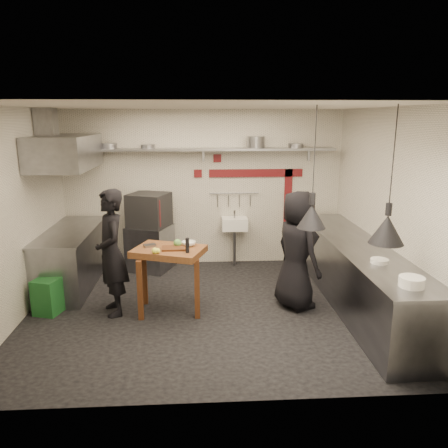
{
  "coord_description": "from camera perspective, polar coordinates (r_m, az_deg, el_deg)",
  "views": [
    {
      "loc": [
        -0.1,
        -5.76,
        2.66
      ],
      "look_at": [
        0.26,
        0.3,
        1.18
      ],
      "focal_mm": 35.0,
      "sensor_mm": 36.0,
      "label": 1
    }
  ],
  "objects": [
    {
      "name": "stock_pot",
      "position": [
        7.76,
        4.19,
        10.61
      ],
      "size": [
        0.39,
        0.39,
        0.2
      ],
      "primitive_type": "cylinder",
      "rotation": [
        0.0,
        0.0,
        0.3
      ],
      "color": "slate",
      "rests_on": "back_shelf"
    },
    {
      "name": "floor",
      "position": [
        6.34,
        -2.24,
        -11.05
      ],
      "size": [
        5.0,
        5.0,
        0.0
      ],
      "primitive_type": "plane",
      "color": "black",
      "rests_on": "ground"
    },
    {
      "name": "oven_glass",
      "position": [
        7.44,
        -10.17,
        1.35
      ],
      "size": [
        0.31,
        0.13,
        0.34
      ],
      "primitive_type": "cube",
      "rotation": [
        0.0,
        0.0,
        -0.38
      ],
      "color": "black",
      "rests_on": "oven_door"
    },
    {
      "name": "combi_oven",
      "position": [
        7.73,
        -9.76,
        1.83
      ],
      "size": [
        0.81,
        0.78,
        0.58
      ],
      "primitive_type": "cube",
      "rotation": [
        0.0,
        0.0,
        -0.38
      ],
      "color": "black",
      "rests_on": "oven_stand"
    },
    {
      "name": "green_bin",
      "position": [
        6.6,
        -22.03,
        -8.74
      ],
      "size": [
        0.4,
        0.4,
        0.5
      ],
      "primitive_type": "cube",
      "rotation": [
        0.0,
        0.0,
        -0.29
      ],
      "color": "#195822",
      "rests_on": "floor"
    },
    {
      "name": "extractor_hood",
      "position": [
        7.11,
        -19.99,
        8.82
      ],
      "size": [
        0.78,
        1.6,
        0.5
      ],
      "primitive_type": "cube",
      "color": "slate",
      "rests_on": "ceiling"
    },
    {
      "name": "shelf_bracket_right",
      "position": [
        8.11,
        11.01,
        8.97
      ],
      "size": [
        0.04,
        0.06,
        0.24
      ],
      "primitive_type": "cube",
      "color": "slate",
      "rests_on": "wall_back"
    },
    {
      "name": "veg_ball",
      "position": [
        6.07,
        -6.1,
        -2.49
      ],
      "size": [
        0.12,
        0.12,
        0.11
      ],
      "primitive_type": "sphere",
      "rotation": [
        0.0,
        0.0,
        0.09
      ],
      "color": "#5E9C46",
      "rests_on": "prep_table"
    },
    {
      "name": "lemon_b",
      "position": [
        5.8,
        -8.67,
        -3.48
      ],
      "size": [
        0.07,
        0.07,
        0.07
      ],
      "primitive_type": "sphere",
      "rotation": [
        0.0,
        0.0,
        -0.04
      ],
      "color": "#F0F040",
      "rests_on": "prep_table"
    },
    {
      "name": "red_band_horiz",
      "position": [
        7.97,
        4.2,
        6.65
      ],
      "size": [
        1.7,
        0.02,
        0.14
      ],
      "primitive_type": "cube",
      "color": "#5E1116",
      "rests_on": "wall_back"
    },
    {
      "name": "cutting_board",
      "position": [
        5.97,
        -6.57,
        -3.16
      ],
      "size": [
        0.33,
        0.24,
        0.02
      ],
      "primitive_type": "cube",
      "rotation": [
        0.0,
        0.0,
        0.04
      ],
      "color": "#522A14",
      "rests_on": "prep_table"
    },
    {
      "name": "prep_table",
      "position": [
        6.17,
        -7.1,
        -7.24
      ],
      "size": [
        1.08,
        0.91,
        0.92
      ],
      "primitive_type": null,
      "rotation": [
        0.0,
        0.0,
        -0.34
      ],
      "color": "brown",
      "rests_on": "floor"
    },
    {
      "name": "counter_left",
      "position": [
        7.45,
        -19.29,
        -4.32
      ],
      "size": [
        0.7,
        1.9,
        0.9
      ],
      "primitive_type": "cube",
      "color": "slate",
      "rests_on": "floor"
    },
    {
      "name": "wall_left",
      "position": [
        6.36,
        -25.5,
        0.97
      ],
      "size": [
        0.04,
        4.2,
        2.8
      ],
      "primitive_type": "cube",
      "color": "beige",
      "rests_on": "floor"
    },
    {
      "name": "wall_back",
      "position": [
        7.96,
        -2.67,
        4.63
      ],
      "size": [
        5.0,
        0.04,
        2.8
      ],
      "primitive_type": "cube",
      "color": "beige",
      "rests_on": "floor"
    },
    {
      "name": "steel_tray",
      "position": [
        6.14,
        -9.68,
        -2.78
      ],
      "size": [
        0.19,
        0.16,
        0.03
      ],
      "primitive_type": "cube",
      "rotation": [
        0.0,
        0.0,
        0.4
      ],
      "color": "slate",
      "rests_on": "prep_table"
    },
    {
      "name": "chef_right",
      "position": [
        6.23,
        9.51,
        -3.4
      ],
      "size": [
        0.83,
        0.97,
        1.69
      ],
      "primitive_type": "imported",
      "rotation": [
        0.0,
        0.0,
        1.99
      ],
      "color": "black",
      "rests_on": "floor"
    },
    {
      "name": "chef_left",
      "position": [
        6.13,
        -14.49,
        -3.67
      ],
      "size": [
        0.62,
        0.74,
        1.74
      ],
      "primitive_type": "imported",
      "rotation": [
        0.0,
        0.0,
        -1.21
      ],
      "color": "black",
      "rests_on": "floor"
    },
    {
      "name": "counter_left_top",
      "position": [
        7.32,
        -19.58,
        -0.85
      ],
      "size": [
        0.76,
        2.0,
        0.03
      ],
      "primitive_type": "cube",
      "color": "slate",
      "rests_on": "counter_left"
    },
    {
      "name": "red_tile_b",
      "position": [
        7.9,
        -3.42,
        6.6
      ],
      "size": [
        0.14,
        0.02,
        0.14
      ],
      "primitive_type": "cube",
      "color": "#5E1116",
      "rests_on": "wall_back"
    },
    {
      "name": "oven_door",
      "position": [
        7.5,
        -9.91,
        1.46
      ],
      "size": [
        0.44,
        0.2,
        0.46
      ],
      "primitive_type": "cube",
      "rotation": [
        0.0,
        0.0,
        -0.38
      ],
      "color": "#5E1116",
      "rests_on": "combi_oven"
    },
    {
      "name": "red_band_vert",
      "position": [
        8.14,
        8.34,
        3.28
      ],
      "size": [
        0.14,
        0.02,
        1.1
      ],
      "primitive_type": "cube",
      "color": "#5E1116",
      "rests_on": "wall_back"
    },
    {
      "name": "hood_duct",
      "position": [
        7.17,
        -22.21,
        11.88
      ],
      "size": [
        0.28,
        0.28,
        0.5
      ],
      "primitive_type": "cube",
      "color": "slate",
      "rests_on": "ceiling"
    },
    {
      "name": "red_tile_a",
      "position": [
        7.88,
        -0.87,
        8.58
      ],
      "size": [
        0.14,
        0.02,
        0.14
      ],
      "primitive_type": "cube",
      "color": "#5E1116",
      "rests_on": "wall_back"
    },
    {
      "name": "sink_tap",
      "position": [
        7.89,
        1.38,
        1.31
      ],
      "size": [
        0.03,
        0.03,
        0.14
      ],
      "primitive_type": "cylinder",
      "color": "slate",
      "rests_on": "hand_sink"
    },
    {
      "name": "wall_right",
      "position": [
        6.44,
        20.46,
        1.59
      ],
      "size": [
        0.04,
        4.2,
        2.8
      ],
      "primitive_type": "cube",
      "color": "beige",
      "rests_on": "floor"
    },
    {
      "name": "oven_stand",
      "position": [
        7.91,
        -9.63,
        -3.06
      ],
      "size": [
        0.88,
        0.84,
        0.8
      ],
      "primitive_type": "cube",
      "rotation": [
        0.0,
        0.0,
        -0.38
      ],
      "color": "slate",
      "rests_on": "floor"
    },
    {
      "name": "pan_mid_left",
      "position": [
        7.74,
        -9.92,
        9.96
      ],
      "size": [
        0.29,
        0.29,
        0.07
      ],
      "primitive_type": "cylinder",
      "rotation": [
        0.0,
        0.0,
        -0.23
      ],
      "color": "slate",
      "rests_on": "back_shelf"
    },
    {
      "name": "shelf_bracket_left",
      "position": [
        8.06,
        -16.51,
        8.64
      ],
      "size": [
        0.04,
        0.06,
        0.24
      ],
      "primitive_type": "cube",
      "color": "slate",
      "rests_on": "wall_back"
    },
    {
      "name": "wall_front",
      "position": [
        3.87,
        -1.73,
        -5.27
      ],
      "size": [
        5.0,
        0.04,
        2.8
      ],
      "primitive_type": "cube",
      "color": "beige",
      "rests_on": "floor"
    },
    {
      "name": "pan_far_left",
      "position": [
        7.84,
        -14.77,
        9.83
      ],
      "size": [
        0.34,
        0.34,
        0.09
      ],
      "primitive_type": "cylinder",
      "rotation": [
        0.0,
        0.0,
        0.25
      ],
      "color": "slate",
      "rests_on": "back_shelf"
    },
    {
      "name": "bowl",
      "position": [
        6.1,
        -4.62,
        -2.57
      ],
      "size": [
        0.22,
        0.22,
        0.06
      ],
      "primitive_type": "imported",
      "rotation": [
        0.0,
        0.0,
        -0.09
      ],
      "color": "white",
      "rests_on": "prep_table"
    },
    {
      "name": "pepper_mill",
      "position": [
        5.78,
        -4.81,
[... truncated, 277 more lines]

